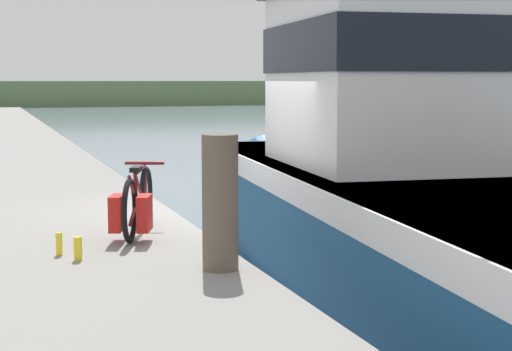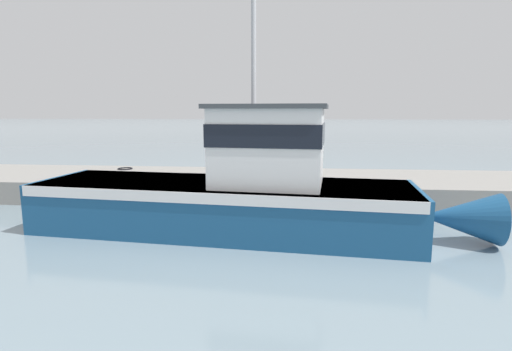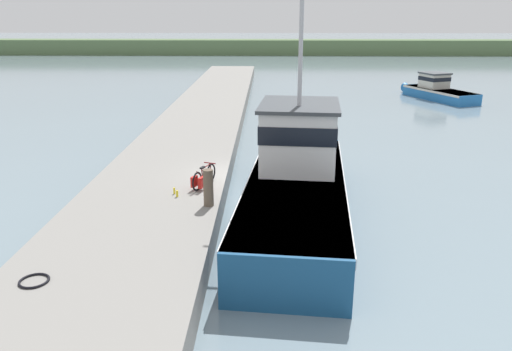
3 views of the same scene
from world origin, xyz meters
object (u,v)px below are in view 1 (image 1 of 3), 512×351
object	(u,v)px
boat_blue_far	(380,119)
water_bottle_by_bike	(59,244)
fishing_boat_main	(415,185)
bicycle_touring	(136,205)
water_bottle_on_curb	(78,249)
mooring_post	(220,202)

from	to	relation	value
boat_blue_far	water_bottle_by_bike	world-z (taller)	boat_blue_far
fishing_boat_main	bicycle_touring	bearing A→B (deg)	-176.92
boat_blue_far	water_bottle_on_curb	xyz separation A→B (m)	(-16.62, -25.20, 0.27)
mooring_post	bicycle_touring	bearing A→B (deg)	103.73
bicycle_touring	mooring_post	distance (m)	1.77
water_bottle_by_bike	boat_blue_far	bearing A→B (deg)	56.08
bicycle_touring	mooring_post	bearing A→B (deg)	-55.82
mooring_post	water_bottle_on_curb	bearing A→B (deg)	146.12
boat_blue_far	mooring_post	size ratio (longest dim) A/B	6.66
mooring_post	water_bottle_on_curb	world-z (taller)	mooring_post
boat_blue_far	mooring_post	xyz separation A→B (m)	(-15.49, -25.96, 0.75)
fishing_boat_main	mooring_post	distance (m)	3.24
fishing_boat_main	bicycle_touring	xyz separation A→B (m)	(-3.26, 0.15, -0.08)
fishing_boat_main	boat_blue_far	xyz separation A→B (m)	(12.65, 24.41, -0.57)
bicycle_touring	mooring_post	size ratio (longest dim) A/B	1.36
boat_blue_far	bicycle_touring	distance (m)	29.01
bicycle_touring	water_bottle_by_bike	distance (m)	1.11
fishing_boat_main	bicycle_touring	size ratio (longest dim) A/B	8.23
bicycle_touring	boat_blue_far	bearing A→B (deg)	77.20
fishing_boat_main	water_bottle_on_curb	bearing A→B (deg)	-163.00
bicycle_touring	water_bottle_by_bike	world-z (taller)	bicycle_touring
fishing_boat_main	mooring_post	world-z (taller)	fishing_boat_main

